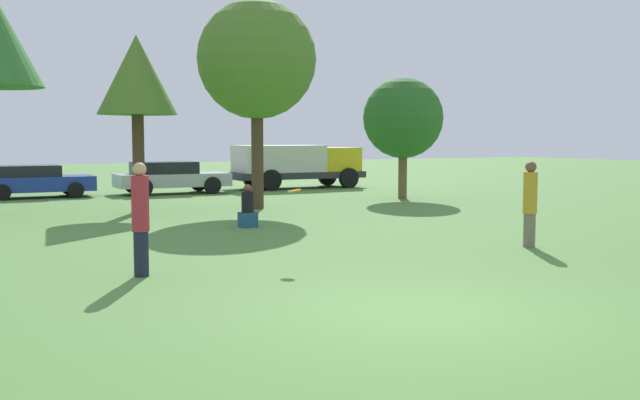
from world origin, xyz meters
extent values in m
plane|color=#54843D|center=(0.00, 0.00, 0.00)|extent=(120.00, 120.00, 0.00)
cylinder|color=#191E33|center=(-2.62, 4.29, 0.38)|extent=(0.24, 0.24, 0.75)
cylinder|color=#A52633|center=(-2.62, 4.29, 1.21)|extent=(0.29, 0.29, 0.92)
sphere|color=tan|center=(-2.62, 4.29, 1.77)|extent=(0.22, 0.22, 0.22)
cylinder|color=#726651|center=(5.39, 3.63, 0.36)|extent=(0.25, 0.25, 0.71)
cylinder|color=#BF8C26|center=(5.39, 3.63, 1.15)|extent=(0.29, 0.29, 0.87)
sphere|color=brown|center=(5.39, 3.63, 1.68)|extent=(0.23, 0.23, 0.23)
cylinder|color=orange|center=(0.25, 4.37, 1.32)|extent=(0.25, 0.25, 0.09)
cube|color=navy|center=(1.55, 9.65, 0.19)|extent=(0.43, 0.36, 0.38)
cylinder|color=black|center=(1.55, 9.65, 0.65)|extent=(0.32, 0.32, 0.53)
sphere|color=brown|center=(1.55, 9.65, 1.01)|extent=(0.21, 0.21, 0.21)
cylinder|color=#473323|center=(0.10, 14.77, 1.50)|extent=(0.36, 0.36, 3.01)
cone|color=#4C7528|center=(0.10, 14.77, 4.21)|extent=(2.42, 2.42, 2.42)
cylinder|color=#473323|center=(3.77, 14.07, 1.88)|extent=(0.39, 0.39, 3.75)
sphere|color=#4C7528|center=(3.77, 14.07, 4.80)|extent=(3.81, 3.81, 3.81)
cylinder|color=brown|center=(10.23, 15.13, 1.11)|extent=(0.33, 0.33, 2.21)
sphere|color=#286023|center=(10.23, 15.13, 3.04)|extent=(3.03, 3.03, 3.03)
cube|color=#1E389E|center=(-1.91, 22.25, 0.54)|extent=(4.22, 1.94, 0.57)
cube|color=black|center=(-2.22, 22.26, 1.04)|extent=(2.34, 1.67, 0.43)
cylinder|color=black|center=(-0.59, 23.13, 0.30)|extent=(0.61, 0.20, 0.60)
cylinder|color=black|center=(-0.64, 21.30, 0.30)|extent=(0.61, 0.20, 0.60)
cylinder|color=black|center=(-3.23, 21.37, 0.30)|extent=(0.61, 0.20, 0.60)
cube|color=#B2B2B7|center=(3.28, 21.68, 0.57)|extent=(4.61, 1.99, 0.54)
cube|color=black|center=(2.94, 21.69, 1.08)|extent=(2.55, 1.71, 0.49)
cylinder|color=black|center=(4.72, 22.57, 0.35)|extent=(0.71, 0.18, 0.71)
cylinder|color=black|center=(4.67, 20.71, 0.35)|extent=(0.71, 0.18, 0.71)
cylinder|color=black|center=(1.89, 22.65, 0.35)|extent=(0.71, 0.18, 0.71)
cylinder|color=black|center=(1.84, 20.79, 0.35)|extent=(0.71, 0.18, 0.71)
cube|color=#2D2D33|center=(9.29, 22.24, 0.61)|extent=(6.27, 2.30, 0.30)
cube|color=gold|center=(11.21, 22.19, 1.31)|extent=(2.04, 2.08, 1.09)
cube|color=beige|center=(8.42, 22.27, 1.37)|extent=(3.91, 2.24, 1.20)
cylinder|color=black|center=(11.49, 23.25, 0.46)|extent=(0.93, 0.27, 0.93)
cylinder|color=black|center=(11.43, 21.12, 0.46)|extent=(0.93, 0.27, 0.93)
cylinder|color=black|center=(7.61, 23.36, 0.46)|extent=(0.93, 0.27, 0.93)
cylinder|color=black|center=(7.55, 21.23, 0.46)|extent=(0.93, 0.27, 0.93)
camera|label=1|loc=(-5.71, -7.55, 2.28)|focal=40.82mm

